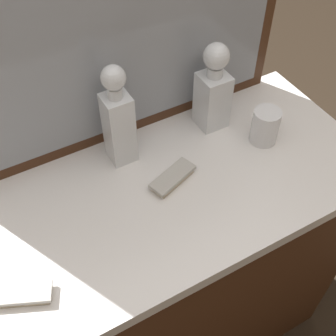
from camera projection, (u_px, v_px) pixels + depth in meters
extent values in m
plane|color=#2D2319|center=(168.00, 328.00, 1.86)|extent=(6.00, 6.00, 0.00)
cube|color=#472816|center=(168.00, 277.00, 1.52)|extent=(1.13, 0.53, 0.91)
cube|color=white|center=(168.00, 193.00, 1.17)|extent=(1.17, 0.55, 0.04)
cube|color=#472816|center=(115.00, 16.00, 1.03)|extent=(0.99, 0.03, 0.74)
cube|color=gray|center=(118.00, 19.00, 1.02)|extent=(0.91, 0.01, 0.66)
cube|color=white|center=(119.00, 129.00, 1.15)|extent=(0.07, 0.07, 0.21)
cube|color=#8C4C14|center=(120.00, 140.00, 1.19)|extent=(0.06, 0.06, 0.13)
cylinder|color=white|center=(115.00, 92.00, 1.06)|extent=(0.04, 0.04, 0.03)
sphere|color=white|center=(113.00, 78.00, 1.03)|extent=(0.06, 0.06, 0.06)
cube|color=white|center=(212.00, 100.00, 1.26)|extent=(0.08, 0.08, 0.17)
cube|color=#8C4C14|center=(212.00, 107.00, 1.28)|extent=(0.07, 0.07, 0.12)
cylinder|color=white|center=(215.00, 71.00, 1.19)|extent=(0.05, 0.05, 0.03)
sphere|color=white|center=(216.00, 56.00, 1.15)|extent=(0.07, 0.07, 0.07)
cylinder|color=white|center=(265.00, 126.00, 1.24)|extent=(0.08, 0.08, 0.11)
cylinder|color=silver|center=(262.00, 138.00, 1.27)|extent=(0.07, 0.07, 0.01)
cube|color=#B7A88C|center=(173.00, 179.00, 1.17)|extent=(0.13, 0.08, 0.01)
cube|color=#B7B5AD|center=(173.00, 176.00, 1.16)|extent=(0.15, 0.09, 0.01)
cube|color=#B7A88C|center=(22.00, 296.00, 0.95)|extent=(0.13, 0.09, 0.01)
cube|color=#B7B5AD|center=(20.00, 293.00, 0.94)|extent=(0.14, 0.10, 0.01)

